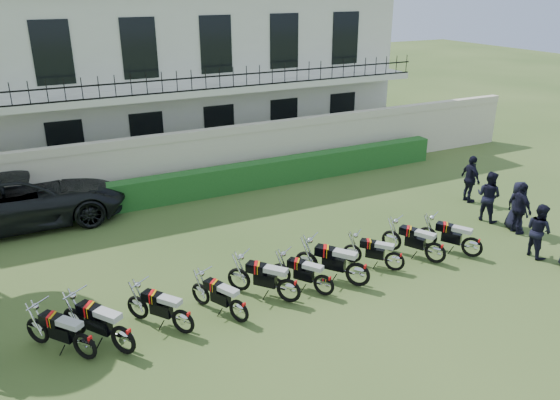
% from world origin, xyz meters
% --- Properties ---
extents(ground, '(100.00, 100.00, 0.00)m').
position_xyz_m(ground, '(0.00, 0.00, 0.00)').
color(ground, '#334F1F').
rests_on(ground, ground).
extents(perimeter_wall, '(30.00, 0.35, 2.30)m').
position_xyz_m(perimeter_wall, '(0.00, 8.00, 1.17)').
color(perimeter_wall, beige).
rests_on(perimeter_wall, ground).
extents(hedge, '(18.00, 0.60, 1.00)m').
position_xyz_m(hedge, '(1.00, 7.20, 0.50)').
color(hedge, '#1B4D1C').
rests_on(hedge, ground).
extents(building, '(20.40, 9.60, 7.40)m').
position_xyz_m(building, '(0.00, 13.96, 3.71)').
color(building, silver).
rests_on(building, ground).
extents(motorcycle_0, '(1.29, 1.57, 1.06)m').
position_xyz_m(motorcycle_0, '(-5.56, -0.68, 0.49)').
color(motorcycle_0, black).
rests_on(motorcycle_0, ground).
extents(motorcycle_1, '(1.29, 1.78, 1.15)m').
position_xyz_m(motorcycle_1, '(-4.81, -0.86, 0.53)').
color(motorcycle_1, black).
rests_on(motorcycle_1, ground).
extents(motorcycle_2, '(1.20, 1.56, 1.03)m').
position_xyz_m(motorcycle_2, '(-3.47, -0.72, 0.47)').
color(motorcycle_2, black).
rests_on(motorcycle_2, ground).
extents(motorcycle_3, '(0.91, 1.66, 0.98)m').
position_xyz_m(motorcycle_3, '(-2.19, -0.87, 0.45)').
color(motorcycle_3, black).
rests_on(motorcycle_3, ground).
extents(motorcycle_4, '(1.37, 1.60, 1.09)m').
position_xyz_m(motorcycle_4, '(-0.77, -0.63, 0.50)').
color(motorcycle_4, black).
rests_on(motorcycle_4, ground).
extents(motorcycle_5, '(1.09, 1.53, 0.98)m').
position_xyz_m(motorcycle_5, '(0.17, -0.74, 0.45)').
color(motorcycle_5, black).
rests_on(motorcycle_5, ground).
extents(motorcycle_6, '(1.36, 1.73, 1.15)m').
position_xyz_m(motorcycle_6, '(1.17, -0.75, 0.53)').
color(motorcycle_6, black).
rests_on(motorcycle_6, ground).
extents(motorcycle_7, '(1.20, 1.39, 0.95)m').
position_xyz_m(motorcycle_7, '(2.53, -0.52, 0.44)').
color(motorcycle_7, black).
rests_on(motorcycle_7, ground).
extents(motorcycle_8, '(1.00, 1.78, 1.06)m').
position_xyz_m(motorcycle_8, '(3.83, -0.67, 0.49)').
color(motorcycle_8, black).
rests_on(motorcycle_8, ground).
extents(motorcycle_9, '(1.06, 1.70, 1.05)m').
position_xyz_m(motorcycle_9, '(5.01, -0.86, 0.48)').
color(motorcycle_9, black).
rests_on(motorcycle_9, ground).
extents(suv, '(6.31, 2.95, 1.75)m').
position_xyz_m(suv, '(-6.21, 7.44, 0.87)').
color(suv, black).
rests_on(suv, ground).
extents(officer_1, '(0.70, 0.84, 1.59)m').
position_xyz_m(officer_1, '(6.75, -1.58, 0.80)').
color(officer_1, black).
rests_on(officer_1, ground).
extents(officer_2, '(0.59, 1.04, 1.66)m').
position_xyz_m(officer_2, '(7.52, -0.25, 0.83)').
color(officer_2, black).
rests_on(officer_2, ground).
extents(officer_3, '(0.54, 0.80, 1.60)m').
position_xyz_m(officer_3, '(7.70, 0.01, 0.80)').
color(officer_3, black).
rests_on(officer_3, ground).
extents(officer_4, '(0.83, 0.96, 1.69)m').
position_xyz_m(officer_4, '(7.42, 0.94, 0.85)').
color(officer_4, black).
rests_on(officer_4, ground).
extents(officer_5, '(0.59, 1.06, 1.71)m').
position_xyz_m(officer_5, '(8.10, 2.43, 0.86)').
color(officer_5, black).
rests_on(officer_5, ground).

